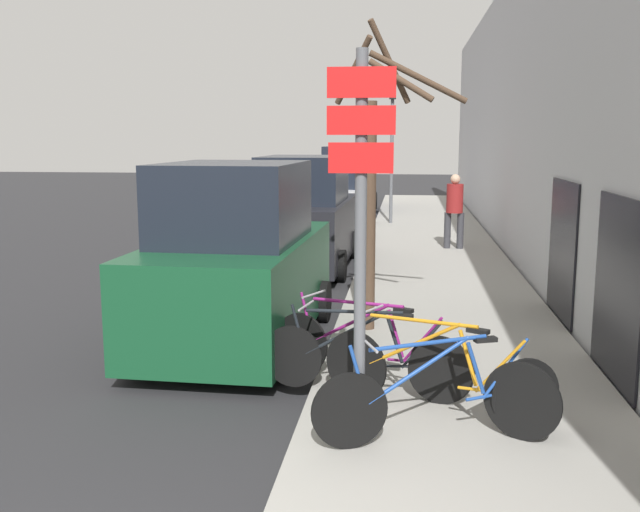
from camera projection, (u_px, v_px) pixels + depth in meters
name	position (u px, v px, depth m)	size (l,w,h in m)	color
ground_plane	(306.00, 277.00, 14.26)	(80.00, 80.00, 0.00)	#28282B
sidewalk_curb	(433.00, 253.00, 16.68)	(3.20, 32.00, 0.15)	#9E9B93
building_facade	(516.00, 116.00, 15.89)	(0.23, 32.00, 6.50)	#BCBCC1
signpost	(360.00, 229.00, 5.90)	(0.55, 0.12, 3.33)	#595B60
bicycle_0	(440.00, 396.00, 6.21)	(2.18, 0.87, 0.93)	black
bicycle_1	(433.00, 376.00, 6.68)	(2.14, 1.19, 0.97)	black
bicycle_2	(364.00, 358.00, 7.28)	(2.20, 0.58, 0.91)	black
bicycle_3	(367.00, 350.00, 7.53)	(2.14, 1.09, 0.94)	black
parked_car_0	(237.00, 264.00, 9.49)	(2.20, 4.27, 2.45)	#144728
parked_car_1	(305.00, 218.00, 15.05)	(2.12, 4.45, 2.38)	black
parked_car_2	(334.00, 199.00, 20.31)	(2.11, 4.70, 2.22)	silver
parked_car_3	(348.00, 183.00, 26.26)	(2.06, 4.45, 2.43)	navy
pedestrian_near	(455.00, 206.00, 16.81)	(0.46, 0.39, 1.76)	#333338
street_tree	(373.00, 189.00, 9.60)	(1.83, 0.77, 4.15)	#4C3828
traffic_light	(392.00, 128.00, 21.45)	(0.20, 0.30, 4.50)	#595B60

